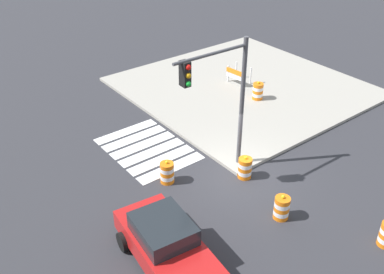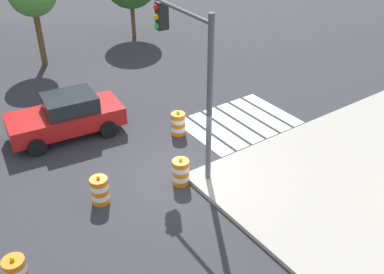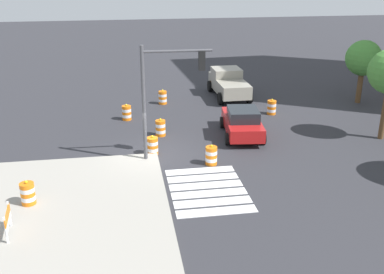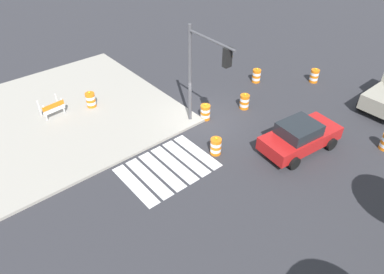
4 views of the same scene
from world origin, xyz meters
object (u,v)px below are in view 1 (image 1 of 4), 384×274
traffic_barrel_near_corner (282,208)px  traffic_barrel_on_sidewalk (258,91)px  traffic_barrel_crosswalk_end (245,168)px  sports_car (167,245)px  traffic_light_pole (220,89)px  construction_barricade (237,74)px  traffic_barrel_median_near (167,173)px

traffic_barrel_near_corner → traffic_barrel_on_sidewalk: (7.12, -5.91, 0.15)m
traffic_barrel_crosswalk_end → sports_car: bearing=109.5°
traffic_light_pole → construction_barricade: bearing=-47.8°
traffic_barrel_crosswalk_end → traffic_barrel_on_sidewalk: traffic_barrel_on_sidewalk is taller
traffic_barrel_median_near → traffic_barrel_on_sidewalk: size_ratio=1.00×
sports_car → traffic_barrel_median_near: size_ratio=4.40×
traffic_barrel_median_near → traffic_barrel_on_sidewalk: 8.44m
sports_car → traffic_barrel_on_sidewalk: 12.19m
traffic_barrel_crosswalk_end → traffic_barrel_median_near: bearing=58.0°
construction_barricade → traffic_barrel_crosswalk_end: bearing=139.5°
traffic_barrel_on_sidewalk → traffic_light_pole: (-3.70, 6.00, 3.31)m
traffic_barrel_near_corner → traffic_barrel_median_near: 4.72m
traffic_barrel_on_sidewalk → traffic_light_pole: size_ratio=0.19×
construction_barricade → traffic_light_pole: bearing=132.2°
traffic_barrel_near_corner → construction_barricade: size_ratio=0.78×
traffic_barrel_median_near → traffic_barrel_on_sidewalk: (2.86, -7.94, 0.15)m
traffic_barrel_median_near → traffic_barrel_on_sidewalk: bearing=-70.2°
construction_barricade → traffic_barrel_near_corner: bearing=145.5°
sports_car → traffic_barrel_on_sidewalk: sports_car is taller
traffic_barrel_on_sidewalk → traffic_barrel_median_near: bearing=109.8°
traffic_barrel_median_near → sports_car: bearing=144.9°
sports_car → traffic_barrel_crosswalk_end: (1.82, -5.14, -0.36)m
traffic_barrel_median_near → traffic_light_pole: size_ratio=0.19×
traffic_barrel_on_sidewalk → construction_barricade: bearing=-11.8°
traffic_barrel_near_corner → traffic_barrel_crosswalk_end: (2.58, -0.65, 0.00)m
traffic_barrel_crosswalk_end → traffic_barrel_median_near: (1.68, 2.68, 0.00)m
sports_car → construction_barricade: (8.50, -10.85, -0.09)m
traffic_barrel_near_corner → traffic_barrel_crosswalk_end: 2.66m
traffic_barrel_crosswalk_end → traffic_barrel_on_sidewalk: bearing=-49.2°
traffic_barrel_crosswalk_end → construction_barricade: (6.68, -5.71, 0.27)m
traffic_barrel_median_near → traffic_light_pole: bearing=-113.5°
traffic_light_pole → sports_car: bearing=121.2°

